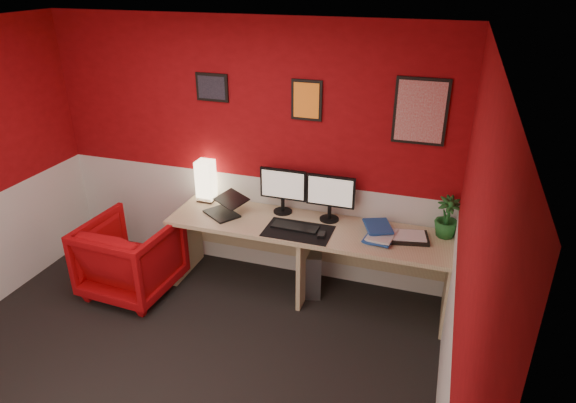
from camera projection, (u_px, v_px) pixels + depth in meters
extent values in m
cube|color=black|center=(165.00, 378.00, 3.89)|extent=(4.00, 3.50, 0.01)
cube|color=white|center=(119.00, 40.00, 2.83)|extent=(4.00, 3.50, 0.01)
cube|color=#9A0D12|center=(246.00, 152.00, 4.86)|extent=(4.00, 0.01, 2.50)
cube|color=#9A0D12|center=(460.00, 290.00, 2.79)|extent=(0.01, 3.50, 2.50)
cube|color=silver|center=(249.00, 221.00, 5.18)|extent=(4.00, 0.01, 1.00)
cube|color=silver|center=(442.00, 391.00, 3.11)|extent=(0.01, 3.50, 1.00)
cube|color=tan|center=(307.00, 261.00, 4.74)|extent=(2.60, 0.65, 0.73)
cube|color=#FFE5B2|center=(206.00, 182.00, 5.01)|extent=(0.16, 0.16, 0.40)
cube|color=black|center=(221.00, 204.00, 4.75)|extent=(0.40, 0.37, 0.22)
cube|color=black|center=(283.00, 184.00, 4.72)|extent=(0.45, 0.06, 0.58)
cube|color=black|center=(330.00, 191.00, 4.58)|extent=(0.45, 0.06, 0.58)
cube|color=black|center=(298.00, 231.00, 4.50)|extent=(0.60, 0.38, 0.01)
cube|color=black|center=(295.00, 227.00, 4.54)|extent=(0.42, 0.15, 0.02)
cube|color=black|center=(322.00, 235.00, 4.39)|extent=(0.07, 0.11, 0.03)
imported|color=#204893|center=(367.00, 234.00, 4.42)|extent=(0.29, 0.36, 0.03)
imported|color=silver|center=(370.00, 232.00, 4.40)|extent=(0.26, 0.32, 0.02)
imported|color=#204893|center=(365.00, 227.00, 4.43)|extent=(0.31, 0.36, 0.03)
cube|color=black|center=(408.00, 237.00, 4.37)|extent=(0.39, 0.31, 0.03)
imported|color=#19591E|center=(447.00, 217.00, 4.34)|extent=(0.25, 0.25, 0.37)
cube|color=#99999E|center=(311.00, 267.00, 4.89)|extent=(0.30, 0.49, 0.45)
imported|color=#A4080C|center=(131.00, 257.00, 4.80)|extent=(0.83, 0.85, 0.73)
cube|color=black|center=(212.00, 87.00, 4.68)|extent=(0.32, 0.02, 0.26)
cube|color=orange|center=(307.00, 100.00, 4.45)|extent=(0.28, 0.02, 0.36)
cube|color=red|center=(420.00, 112.00, 4.18)|extent=(0.44, 0.02, 0.56)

